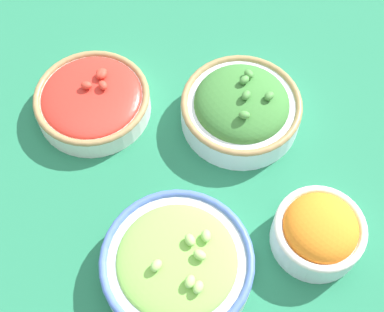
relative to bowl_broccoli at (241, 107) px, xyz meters
name	(u,v)px	position (x,y,z in m)	size (l,w,h in m)	color
ground_plane	(192,165)	(-0.05, 0.12, -0.04)	(3.00, 3.00, 0.00)	#23704C
bowl_broccoli	(241,107)	(0.00, 0.00, 0.00)	(0.21, 0.21, 0.10)	silver
bowl_lettuce	(177,264)	(-0.21, 0.21, 0.00)	(0.23, 0.23, 0.08)	#B2C1CC
bowl_cherry_tomatoes	(92,100)	(0.13, 0.23, -0.01)	(0.20, 0.20, 0.07)	silver
bowl_carrots	(319,231)	(-0.25, 0.00, 0.00)	(0.14, 0.14, 0.08)	silver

